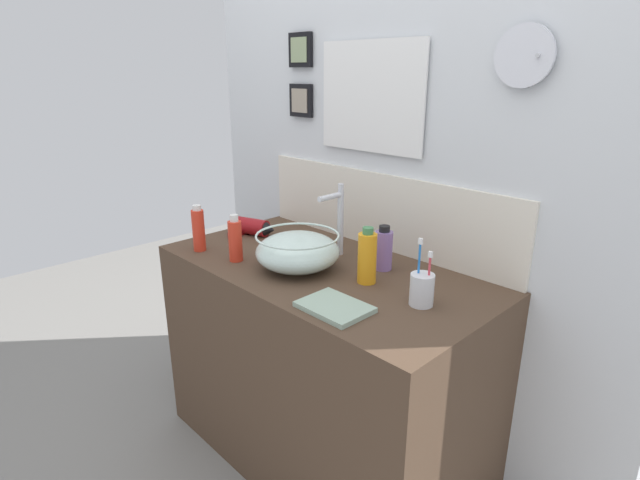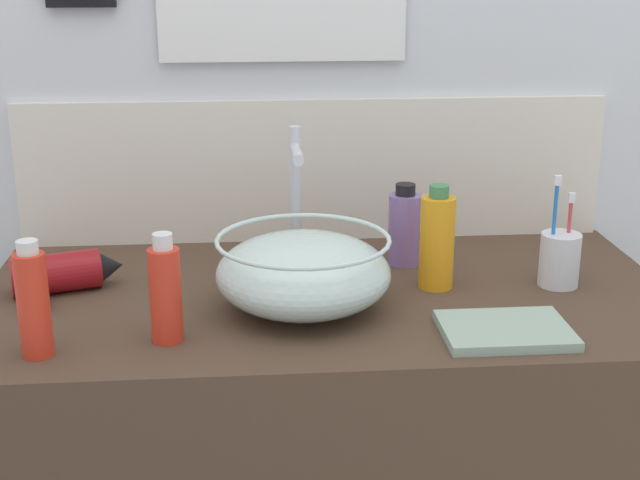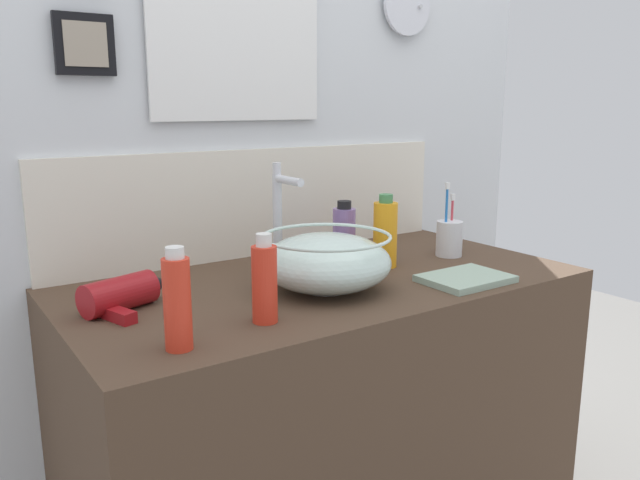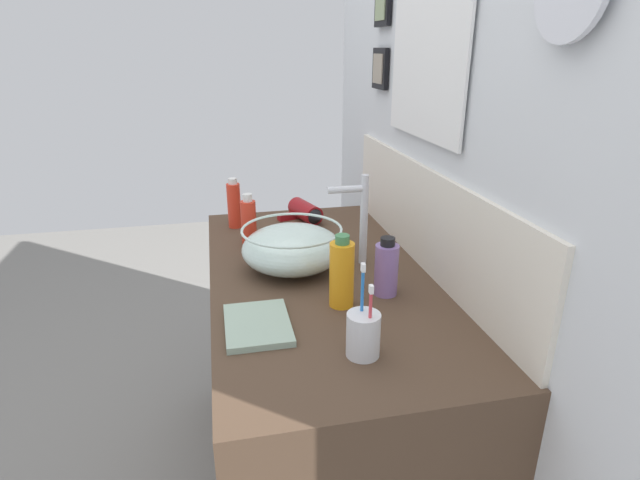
# 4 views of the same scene
# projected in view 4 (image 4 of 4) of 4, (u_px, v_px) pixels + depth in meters

# --- Properties ---
(vanity_counter) EXTENTS (1.25, 0.64, 0.82)m
(vanity_counter) POSITION_uv_depth(u_px,v_px,m) (321.00, 388.00, 1.62)
(vanity_counter) COLOR #4C3828
(vanity_counter) RESTS_ON ground
(back_panel) EXTENTS (2.03, 0.09, 2.50)m
(back_panel) POSITION_uv_depth(u_px,v_px,m) (444.00, 123.00, 1.39)
(back_panel) COLOR silver
(back_panel) RESTS_ON ground
(glass_bowl_sink) EXTENTS (0.30, 0.30, 0.13)m
(glass_bowl_sink) POSITION_uv_depth(u_px,v_px,m) (292.00, 248.00, 1.48)
(glass_bowl_sink) COLOR silver
(glass_bowl_sink) RESTS_ON vanity_counter
(faucet) EXTENTS (0.02, 0.12, 0.28)m
(faucet) POSITION_uv_depth(u_px,v_px,m) (360.00, 214.00, 1.49)
(faucet) COLOR silver
(faucet) RESTS_ON vanity_counter
(hair_drier) EXTENTS (0.21, 0.17, 0.07)m
(hair_drier) POSITION_uv_depth(u_px,v_px,m) (306.00, 212.00, 1.90)
(hair_drier) COLOR maroon
(hair_drier) RESTS_ON vanity_counter
(toothbrush_cup) EXTENTS (0.07, 0.07, 0.21)m
(toothbrush_cup) POSITION_uv_depth(u_px,v_px,m) (365.00, 334.00, 1.07)
(toothbrush_cup) COLOR silver
(toothbrush_cup) RESTS_ON vanity_counter
(soap_dispenser) EXTENTS (0.06, 0.06, 0.19)m
(soap_dispenser) POSITION_uv_depth(u_px,v_px,m) (342.00, 273.00, 1.26)
(soap_dispenser) COLOR orange
(soap_dispenser) RESTS_ON vanity_counter
(shampoo_bottle) EXTENTS (0.05, 0.05, 0.18)m
(shampoo_bottle) POSITION_uv_depth(u_px,v_px,m) (249.00, 222.00, 1.66)
(shampoo_bottle) COLOR red
(shampoo_bottle) RESTS_ON vanity_counter
(spray_bottle) EXTENTS (0.05, 0.05, 0.18)m
(spray_bottle) POSITION_uv_depth(u_px,v_px,m) (234.00, 204.00, 1.82)
(spray_bottle) COLOR red
(spray_bottle) RESTS_ON vanity_counter
(lotion_bottle) EXTENTS (0.06, 0.06, 0.16)m
(lotion_bottle) POSITION_uv_depth(u_px,v_px,m) (386.00, 268.00, 1.33)
(lotion_bottle) COLOR #8C6BB2
(lotion_bottle) RESTS_ON vanity_counter
(hand_towel) EXTENTS (0.21, 0.15, 0.02)m
(hand_towel) POSITION_uv_depth(u_px,v_px,m) (258.00, 325.00, 1.19)
(hand_towel) COLOR #99B29E
(hand_towel) RESTS_ON vanity_counter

